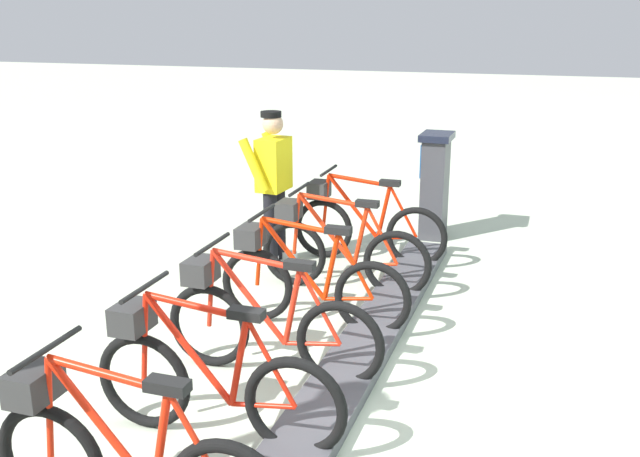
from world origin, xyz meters
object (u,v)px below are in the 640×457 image
at_px(bike_docked_0, 362,224).
at_px(bike_docked_1, 337,249).
at_px(payment_kiosk, 435,184).
at_px(bike_docked_2, 305,280).
at_px(bike_docked_3, 263,322).
at_px(worker_near_rack, 273,182).
at_px(bike_docked_4, 206,378).

xyz_separation_m(bike_docked_0, bike_docked_1, (0.00, 0.92, 0.00)).
xyz_separation_m(payment_kiosk, bike_docked_2, (0.57, 3.02, -0.24)).
xyz_separation_m(bike_docked_3, worker_near_rack, (0.91, -2.42, 0.48)).
distance_m(payment_kiosk, bike_docked_1, 2.19).
height_order(bike_docked_0, bike_docked_1, same).
xyz_separation_m(bike_docked_3, bike_docked_4, (0.00, 0.92, 0.00)).
relative_size(bike_docked_1, bike_docked_2, 1.00).
xyz_separation_m(bike_docked_0, worker_near_rack, (0.91, 0.34, 0.48)).
distance_m(bike_docked_4, worker_near_rack, 3.50).
bearing_deg(bike_docked_4, worker_near_rack, -74.80).
distance_m(bike_docked_3, worker_near_rack, 2.63).
height_order(bike_docked_1, bike_docked_3, same).
bearing_deg(bike_docked_1, bike_docked_3, 90.00).
xyz_separation_m(bike_docked_2, worker_near_rack, (0.91, -1.50, 0.48)).
xyz_separation_m(bike_docked_1, bike_docked_3, (0.00, 1.84, 0.00)).
distance_m(bike_docked_0, bike_docked_1, 0.92).
bearing_deg(bike_docked_1, worker_near_rack, -32.75).
bearing_deg(worker_near_rack, bike_docked_3, 110.54).
height_order(bike_docked_0, bike_docked_4, same).
height_order(payment_kiosk, bike_docked_4, payment_kiosk).
relative_size(payment_kiosk, bike_docked_0, 0.74).
relative_size(payment_kiosk, bike_docked_2, 0.74).
bearing_deg(bike_docked_3, bike_docked_1, -90.00).
height_order(bike_docked_0, bike_docked_3, same).
distance_m(bike_docked_1, bike_docked_3, 1.84).
relative_size(bike_docked_2, bike_docked_4, 1.00).
bearing_deg(bike_docked_1, bike_docked_2, 90.00).
relative_size(bike_docked_0, worker_near_rack, 1.04).
bearing_deg(bike_docked_1, bike_docked_0, -90.00).
relative_size(bike_docked_2, worker_near_rack, 1.04).
height_order(bike_docked_3, worker_near_rack, worker_near_rack).
bearing_deg(bike_docked_4, bike_docked_2, -90.00).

